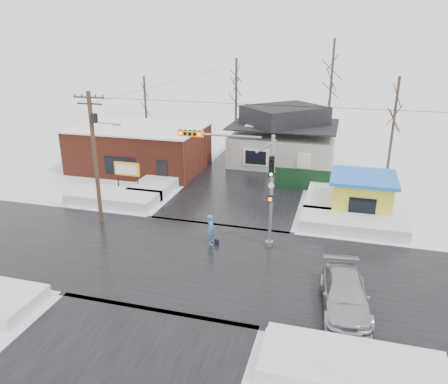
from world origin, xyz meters
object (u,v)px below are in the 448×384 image
(kiosk, at_px, (362,194))
(pedestrian, at_px, (211,230))
(car, at_px, (345,295))
(utility_pole, at_px, (95,151))
(marquee_sign, at_px, (127,170))
(traffic_signal, at_px, (246,174))

(kiosk, xyz_separation_m, pedestrian, (-9.06, -7.71, -0.49))
(pedestrian, xyz_separation_m, car, (8.17, -4.86, -0.20))
(utility_pole, bearing_deg, car, -20.18)
(pedestrian, bearing_deg, marquee_sign, 39.00)
(traffic_signal, relative_size, car, 1.33)
(marquee_sign, xyz_separation_m, car, (17.61, -12.07, -1.15))
(traffic_signal, bearing_deg, pedestrian, -161.07)
(marquee_sign, distance_m, car, 21.38)
(marquee_sign, bearing_deg, traffic_signal, -29.72)
(marquee_sign, height_order, pedestrian, marquee_sign)
(car, bearing_deg, utility_pole, 152.93)
(traffic_signal, xyz_separation_m, utility_pole, (-10.36, 0.53, 0.57))
(car, bearing_deg, kiosk, 79.05)
(kiosk, relative_size, pedestrian, 2.37)
(utility_pole, distance_m, marquee_sign, 6.87)
(utility_pole, distance_m, kiosk, 18.95)
(traffic_signal, relative_size, utility_pole, 0.78)
(traffic_signal, xyz_separation_m, car, (6.17, -5.54, -3.77))
(marquee_sign, relative_size, car, 0.48)
(utility_pole, height_order, kiosk, utility_pole)
(traffic_signal, height_order, marquee_sign, traffic_signal)
(marquee_sign, bearing_deg, kiosk, 1.55)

